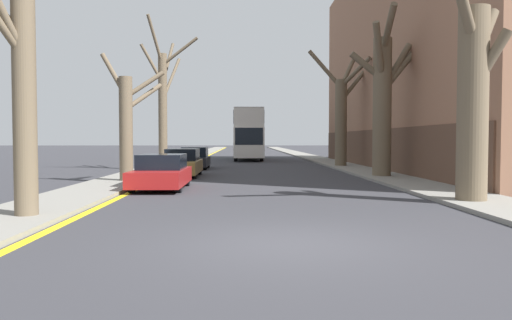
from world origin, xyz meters
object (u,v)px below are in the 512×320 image
parked_car_0 (161,172)px  parked_car_2 (195,159)px  parked_car_1 (182,163)px  street_tree_right_1 (383,99)px  street_tree_left_2 (163,102)px  street_tree_left_1 (127,124)px  street_tree_left_0 (16,76)px  double_decker_bus (248,132)px  street_tree_right_0 (473,97)px  street_tree_right_2 (341,114)px

parked_car_0 → parked_car_2: size_ratio=1.05×
parked_car_0 → parked_car_1: (0.00, 6.56, 0.04)m
street_tree_right_1 → street_tree_left_2: bearing=150.6°
parked_car_0 → street_tree_left_1: bearing=125.6°
street_tree_left_0 → double_decker_bus: street_tree_left_0 is taller
street_tree_left_2 → parked_car_0: 12.32m
street_tree_right_1 → parked_car_2: (-9.91, 8.03, -3.21)m
street_tree_left_0 → street_tree_left_1: street_tree_left_0 is taller
street_tree_left_0 → street_tree_right_0: bearing=12.5°
double_decker_bus → street_tree_left_0: bearing=-99.4°
street_tree_right_2 → street_tree_right_0: bearing=-90.0°
street_tree_right_2 → double_decker_bus: street_tree_right_2 is taller
street_tree_right_0 → street_tree_right_1: (0.16, 9.83, 0.76)m
street_tree_left_1 → parked_car_0: 3.76m
street_tree_right_2 → parked_car_0: street_tree_right_2 is taller
street_tree_left_2 → parked_car_2: (1.75, 1.48, -3.54)m
street_tree_right_0 → street_tree_right_2: size_ratio=0.83×
street_tree_left_1 → parked_car_0: street_tree_left_1 is taller
double_decker_bus → parked_car_2: 14.53m
double_decker_bus → street_tree_right_1: bearing=-74.0°
street_tree_left_0 → double_decker_bus: size_ratio=0.64×
street_tree_right_0 → parked_car_1: size_ratio=1.45×
parked_car_0 → street_tree_right_2: bearing=56.2°
street_tree_left_0 → street_tree_left_1: bearing=88.7°
street_tree_left_0 → street_tree_right_0: size_ratio=1.03×
street_tree_right_2 → street_tree_right_1: bearing=-89.1°
street_tree_right_2 → double_decker_bus: 13.99m
street_tree_right_0 → parked_car_2: 20.50m
parked_car_0 → parked_car_2: (0.00, 13.13, 0.02)m
street_tree_right_1 → street_tree_right_2: (-0.15, 9.46, -0.26)m
street_tree_left_1 → street_tree_right_1: bearing=11.9°
street_tree_left_2 → parked_car_1: size_ratio=2.01×
street_tree_right_1 → street_tree_right_2: 9.46m
street_tree_left_1 → street_tree_right_1: 12.11m
parked_car_2 → street_tree_left_2: bearing=-139.9°
double_decker_bus → parked_car_1: (-3.60, -20.52, -1.92)m
street_tree_right_2 → parked_car_0: (-9.76, -14.56, -2.98)m
parked_car_2 → street_tree_left_0: bearing=-95.9°
street_tree_right_1 → parked_car_1: size_ratio=1.75×
parked_car_1 → parked_car_2: parked_car_1 is taller
street_tree_left_0 → parked_car_0: size_ratio=1.58×
street_tree_left_0 → parked_car_1: (2.10, 13.92, -2.68)m
parked_car_2 → street_tree_right_2: bearing=8.3°
street_tree_left_0 → parked_car_2: street_tree_left_0 is taller
street_tree_right_2 → street_tree_left_2: bearing=-165.9°
street_tree_right_0 → street_tree_left_0: bearing=-167.5°
street_tree_left_1 → parked_car_1: (1.88, 3.93, -1.89)m
street_tree_right_1 → parked_car_0: (-9.91, -5.10, -3.24)m
street_tree_right_2 → parked_car_2: bearing=-171.7°
double_decker_bus → parked_car_0: bearing=-97.6°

